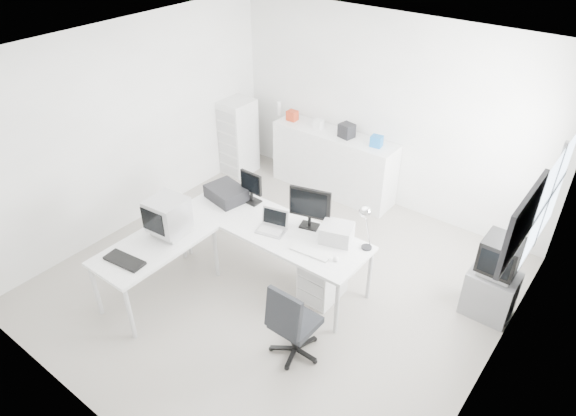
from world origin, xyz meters
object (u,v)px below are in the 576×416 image
Objects in this scene: lcd_monitor_small at (251,188)px; laptop at (271,224)px; side_desk at (158,269)px; sideboard at (333,163)px; lcd_monitor_large at (310,208)px; inkjet_printer at (226,193)px; office_chair at (296,319)px; drawer_pedestal at (323,276)px; crt_monitor at (168,216)px; filing_cabinet at (239,137)px; crt_tv at (500,258)px; main_desk at (274,251)px; tv_cabinet at (490,293)px; laser_printer at (337,233)px.

lcd_monitor_small is 0.70m from laptop.
laptop is (0.90, 1.00, 0.48)m from side_desk.
lcd_monitor_large is at bearing -64.73° from sideboard.
inkjet_printer is 0.51× the size of office_chair.
drawer_pedestal is 0.87m from laptop.
crt_monitor is at bearing -153.63° from laptop.
side_desk is 2.33× the size of drawer_pedestal.
lcd_monitor_large is at bearing 150.26° from drawer_pedestal.
lcd_monitor_large reaches higher than filing_cabinet.
crt_monitor is at bearing -150.32° from crt_tv.
sideboard is (0.30, 2.05, -0.34)m from inkjet_printer.
main_desk is at bearing -75.72° from sideboard.
laptop reaches higher than tv_cabinet.
lcd_monitor_small reaches higher than laptop.
laptop and office_chair have the same top height.
tv_cabinet is 4.58m from filing_cabinet.
main_desk is 4.81× the size of crt_monitor.
side_desk is at bearing -100.79° from lcd_monitor_small.
laser_printer is (0.70, 0.32, -0.00)m from laptop.
inkjet_printer is at bearing 84.91° from crt_monitor.
lcd_monitor_small reaches higher than office_chair.
crt_tv is (1.39, 1.82, 0.32)m from office_chair.
tv_cabinet is at bearing 22.52° from main_desk.
drawer_pedestal is 0.30× the size of sideboard.
office_chair is at bearing -73.36° from drawer_pedestal.
laser_printer is (1.60, 1.32, 0.48)m from side_desk.
sideboard reaches higher than laser_printer.
crt_monitor reaches higher than laptop.
crt_tv is at bearing 24.59° from crt_monitor.
lcd_monitor_small is 0.72× the size of tv_cabinet.
side_desk is at bearing -145.42° from laptop.
side_desk is at bearing -171.21° from office_chair.
laser_printer is 3.28m from filing_cabinet.
drawer_pedestal is at bearing -0.44° from laptop.
tv_cabinet is (3.21, 1.83, -0.71)m from crt_monitor.
filing_cabinet is at bearing 138.58° from lcd_monitor_small.
inkjet_printer is 0.96m from crt_monitor.
sideboard is (-0.90, 1.90, -0.51)m from lcd_monitor_large.
drawer_pedestal is (0.70, 0.05, -0.08)m from main_desk.
drawer_pedestal is 1.20× the size of crt_tv.
filing_cabinet reaches higher than inkjet_printer.
inkjet_printer is 1.60m from laser_printer.
filing_cabinet is at bearing 170.33° from tv_cabinet.
crt_tv is (1.66, 0.93, 0.50)m from drawer_pedestal.
crt_monitor is at bearing -150.32° from tv_cabinet.
laser_printer is at bearing -27.78° from filing_cabinet.
tv_cabinet is (2.36, 0.98, -0.09)m from main_desk.
inkjet_printer is at bearing 154.04° from laptop.
crt_monitor is 3.76m from tv_cabinet.
filing_cabinet is (-2.14, 1.74, 0.25)m from main_desk.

